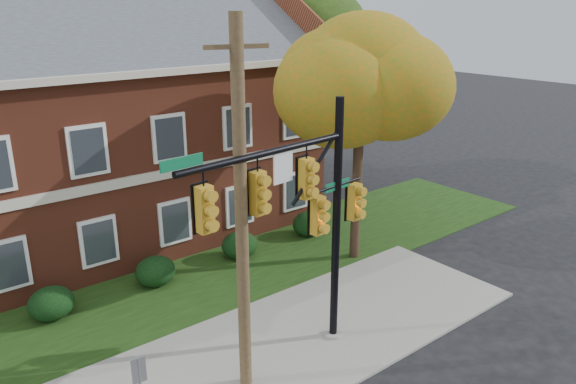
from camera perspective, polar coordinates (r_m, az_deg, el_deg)
ground at (r=16.47m, az=4.18°, el=-15.92°), size 120.00×120.00×0.00m
sidewalk at (r=17.07m, az=1.83°, el=-14.35°), size 14.00×5.00×0.08m
grass_strip at (r=20.61m, az=-7.32°, el=-8.36°), size 30.00×6.00×0.04m
apartment_building at (r=23.39m, az=-19.84°, el=6.87°), size 18.80×8.80×9.74m
hedge_left at (r=19.12m, az=-22.93°, el=-10.38°), size 1.40×1.26×1.05m
hedge_center at (r=20.12m, az=-13.33°, el=-7.84°), size 1.40×1.26×1.05m
hedge_right at (r=21.65m, az=-4.96°, el=-5.41°), size 1.40×1.26×1.05m
hedge_far_right at (r=23.60m, az=2.11°, el=-3.25°), size 1.40×1.26×1.05m
tree_near_right at (r=20.17m, az=8.17°, el=10.90°), size 4.50×4.25×8.58m
tree_right_rear at (r=29.36m, az=0.84°, el=16.33°), size 6.30×5.95×10.62m
tree_far_rear at (r=30.87m, az=-23.34°, el=16.34°), size 6.84×6.46×11.52m
traffic_signal at (r=14.27m, az=1.68°, el=-1.61°), size 6.33×0.90×7.08m
utility_pole at (r=13.02m, az=-4.76°, el=-2.48°), size 1.41×0.47×9.19m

